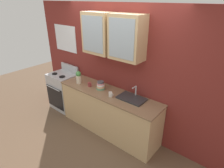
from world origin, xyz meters
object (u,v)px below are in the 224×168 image
object	(u,v)px
sink_faucet	(132,98)
vase	(79,77)
cup_near_sink	(111,94)
cup_near_bowls	(90,84)
stove_range	(64,91)
bowl_stack	(101,86)

from	to	relation	value
sink_faucet	vase	distance (m)	1.28
cup_near_sink	cup_near_bowls	bearing A→B (deg)	174.70
stove_range	sink_faucet	distance (m)	2.01
sink_faucet	bowl_stack	distance (m)	0.72
sink_faucet	cup_near_sink	size ratio (longest dim) A/B	4.86
vase	cup_near_sink	bearing A→B (deg)	-1.59
stove_range	cup_near_bowls	xyz separation A→B (m)	(0.99, -0.04, 0.48)
vase	sink_faucet	bearing A→B (deg)	6.78
cup_near_bowls	vase	bearing A→B (deg)	-173.83
bowl_stack	cup_near_bowls	distance (m)	0.27
stove_range	cup_near_sink	xyz separation A→B (m)	(1.60, -0.10, 0.49)
cup_near_bowls	stove_range	bearing A→B (deg)	177.71
vase	bowl_stack	bearing A→B (deg)	9.36
cup_near_sink	sink_faucet	bearing A→B (deg)	26.15
bowl_stack	cup_near_bowls	world-z (taller)	bowl_stack
stove_range	cup_near_sink	world-z (taller)	stove_range
cup_near_sink	cup_near_bowls	distance (m)	0.61
bowl_stack	stove_range	bearing A→B (deg)	-179.11
stove_range	sink_faucet	bearing A→B (deg)	2.30
cup_near_bowls	cup_near_sink	bearing A→B (deg)	-5.30
sink_faucet	vase	xyz separation A→B (m)	(-1.26, -0.15, 0.12)
sink_faucet	bowl_stack	xyz separation A→B (m)	(-0.71, -0.06, 0.06)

